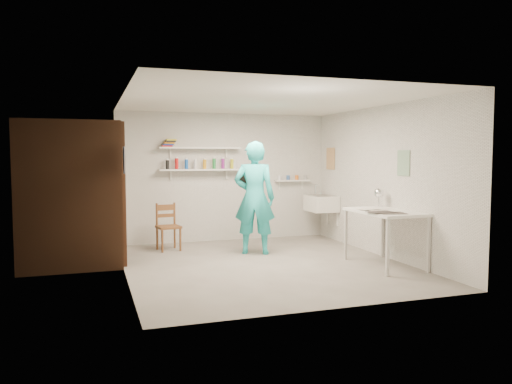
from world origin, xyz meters
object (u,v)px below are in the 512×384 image
object	(u,v)px
man	(254,198)
desk_lamp	(379,193)
work_table	(385,238)
wall_clock	(246,179)
belfast_sink	(321,203)
wooden_chair	(169,227)

from	to	relation	value
man	desk_lamp	world-z (taller)	man
work_table	wall_clock	bearing A→B (deg)	133.96
belfast_sink	man	world-z (taller)	man
wooden_chair	desk_lamp	xyz separation A→B (m)	(3.02, -1.71, 0.63)
man	wall_clock	bearing A→B (deg)	-41.73
wall_clock	wooden_chair	bearing A→B (deg)	-179.63
wall_clock	work_table	world-z (taller)	wall_clock
belfast_sink	work_table	xyz separation A→B (m)	(-0.11, -2.33, -0.29)
man	desk_lamp	size ratio (longest dim) A/B	12.10
work_table	desk_lamp	distance (m)	0.82
wall_clock	desk_lamp	size ratio (longest dim) A/B	2.17
belfast_sink	wooden_chair	xyz separation A→B (m)	(-2.93, -0.13, -0.30)
man	work_table	bearing A→B (deg)	160.12
man	wooden_chair	distance (m)	1.58
man	work_table	size ratio (longest dim) A/B	1.51
belfast_sink	desk_lamp	size ratio (longest dim) A/B	3.94
man	wooden_chair	world-z (taller)	man
man	wall_clock	world-z (taller)	man
wall_clock	work_table	bearing A→B (deg)	-21.90
wall_clock	wooden_chair	distance (m)	1.56
belfast_sink	desk_lamp	bearing A→B (deg)	-87.17
man	desk_lamp	distance (m)	1.98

